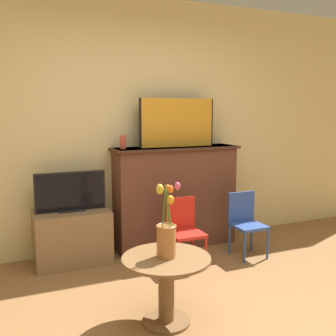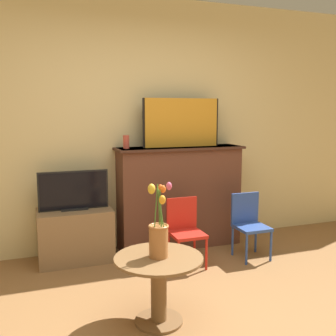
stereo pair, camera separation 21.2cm
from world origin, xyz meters
The scene contains 10 objects.
wall_back centered at (0.00, 2.13, 1.35)m, with size 8.00×0.06×2.70m.
fireplace_mantel centered at (0.50, 1.92, 0.57)m, with size 1.41×0.40×1.11m.
painting centered at (0.52, 1.93, 1.38)m, with size 0.87×0.03×0.52m.
mantel_candle centered at (-0.10, 1.92, 1.18)m, with size 0.06×0.06×0.14m.
tv_stand centered at (-0.65, 1.86, 0.26)m, with size 0.73×0.44×0.53m.
tv_monitor centered at (-0.65, 1.87, 0.71)m, with size 0.68×0.12×0.39m.
chair_red centered at (0.35, 1.39, 0.37)m, with size 0.31×0.31×0.66m.
chair_blue centered at (1.05, 1.36, 0.37)m, with size 0.31×0.31×0.66m.
side_table centered at (-0.24, 0.45, 0.32)m, with size 0.63×0.63×0.49m.
vase_tulips centered at (-0.23, 0.45, 0.65)m, with size 0.15×0.17×0.54m.
Camera 2 is at (-1.06, -2.05, 1.51)m, focal length 42.00 mm.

